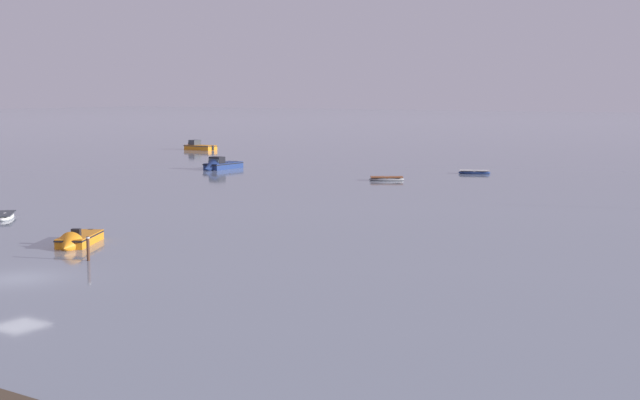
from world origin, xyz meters
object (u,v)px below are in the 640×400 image
Objects in this scene: rowboat_moored_1 at (5,216)px; mooring_post_right at (88,249)px; motorboat_moored_2 at (196,147)px; rowboat_moored_0 at (474,172)px; motorboat_moored_0 at (219,166)px; rowboat_moored_3 at (387,179)px; motorboat_moored_1 at (76,242)px.

mooring_post_right reaches higher than rowboat_moored_1.
rowboat_moored_0 is at bearing 166.88° from motorboat_moored_2.
motorboat_moored_0 reaches higher than rowboat_moored_0.
rowboat_moored_3 is at bearing -58.87° from rowboat_moored_1.
motorboat_moored_0 is 4.10× the size of mooring_post_right.
rowboat_moored_0 is 13.49m from rowboat_moored_3.
mooring_post_right is (60.16, -76.29, 0.30)m from motorboat_moored_2.
motorboat_moored_0 is at bearing -178.71° from motorboat_moored_1.
rowboat_moored_1 is 2.24× the size of mooring_post_right.
rowboat_moored_0 is 1.14× the size of rowboat_moored_1.
mooring_post_right is at bearing 129.47° from motorboat_moored_2.
rowboat_moored_0 is 1.01× the size of rowboat_moored_3.
motorboat_moored_0 is at bearing 123.29° from mooring_post_right.
mooring_post_right is (8.39, -49.22, 0.50)m from rowboat_moored_3.
rowboat_moored_1 is 20.01m from mooring_post_right.
motorboat_moored_1 is 1.30× the size of rowboat_moored_0.
mooring_post_right is at bearing 32.20° from motorboat_moored_0.
motorboat_moored_2 reaches higher than rowboat_moored_0.
motorboat_moored_0 is at bearing -26.37° from rowboat_moored_1.
motorboat_moored_1 is 1.49× the size of rowboat_moored_1.
mooring_post_right is (4.34, -2.82, 0.44)m from motorboat_moored_1.
motorboat_moored_0 reaches higher than motorboat_moored_1.
rowboat_moored_0 reaches higher than rowboat_moored_1.
motorboat_moored_2 reaches higher than rowboat_moored_3.
rowboat_moored_1 is (-13.99, 5.17, -0.08)m from motorboat_moored_1.
motorboat_moored_2 is 4.21× the size of mooring_post_right.
motorboat_moored_2 reaches higher than rowboat_moored_1.
motorboat_moored_1 is 59.05m from rowboat_moored_0.
motorboat_moored_2 is (-55.82, 73.47, 0.13)m from motorboat_moored_1.
motorboat_moored_2 is at bearing -37.61° from rowboat_moored_0.
motorboat_moored_0 is 44.13m from rowboat_moored_1.
rowboat_moored_3 reaches higher than rowboat_moored_0.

